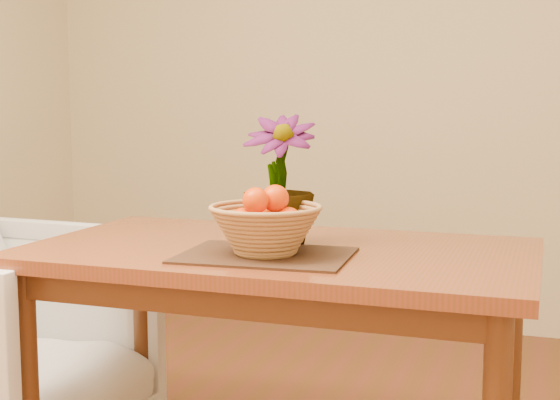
% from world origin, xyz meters
% --- Properties ---
extents(wall_back, '(4.00, 0.02, 2.70)m').
position_xyz_m(wall_back, '(0.00, 2.25, 1.35)').
color(wall_back, beige).
rests_on(wall_back, floor).
extents(table, '(1.40, 0.80, 0.75)m').
position_xyz_m(table, '(0.00, 0.30, 0.66)').
color(table, maroon).
rests_on(table, floor).
extents(placemat, '(0.46, 0.36, 0.01)m').
position_xyz_m(placemat, '(0.01, 0.16, 0.75)').
color(placemat, '#3C2215').
rests_on(placemat, table).
extents(wicker_basket, '(0.30, 0.30, 0.12)m').
position_xyz_m(wicker_basket, '(0.01, 0.16, 0.82)').
color(wicker_basket, '#B07449').
rests_on(wicker_basket, placemat).
extents(orange_pile, '(0.18, 0.17, 0.13)m').
position_xyz_m(orange_pile, '(0.01, 0.16, 0.86)').
color(orange_pile, '#DA4903').
rests_on(orange_pile, wicker_basket).
extents(potted_plant, '(0.24, 0.24, 0.37)m').
position_xyz_m(potted_plant, '(-0.01, 0.32, 0.93)').
color(potted_plant, '#184313').
rests_on(potted_plant, table).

